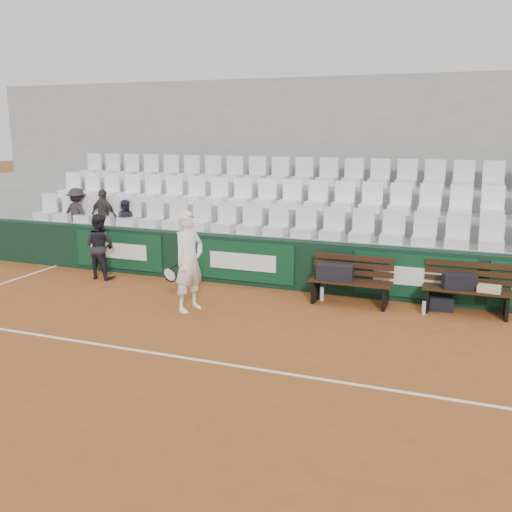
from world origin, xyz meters
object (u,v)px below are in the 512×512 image
Objects in this scene: sports_bag_left at (335,272)px; bench_right at (466,301)px; sports_bag_ground at (441,303)px; spectator_a at (76,195)px; spectator_b at (103,197)px; water_bottle_near at (322,294)px; sports_bag_right at (459,281)px; water_bottle_far at (424,308)px; bench_left at (350,292)px; ball_kid at (100,246)px; spectator_c at (124,202)px; tennis_player at (189,261)px.

bench_right is at bearing 4.92° from sports_bag_left.
spectator_a is (-8.51, 0.92, 1.50)m from sports_bag_ground.
spectator_a is at bearing 5.77° from spectator_b.
spectator_b is (-7.76, 0.92, 1.50)m from sports_bag_ground.
spectator_a is (-6.37, 1.10, 1.49)m from water_bottle_near.
spectator_a is 1.01× the size of spectator_b.
sports_bag_right is 2.30× the size of water_bottle_far.
spectator_a is at bearing 170.08° from sports_bag_left.
bench_left is at bearing 173.69° from water_bottle_far.
bench_right is 1.06× the size of ball_kid.
bench_right is at bearing 3.18° from water_bottle_near.
sports_bag_ground is 0.29× the size of ball_kid.
sports_bag_right is 8.91m from spectator_a.
water_bottle_far is (1.63, -0.13, -0.47)m from sports_bag_left.
spectator_a is at bearing 173.60° from sports_bag_right.
sports_bag_ground is at bearing 7.75° from bench_left.
sports_bag_ground is at bearing 179.01° from spectator_b.
ball_kid is at bearing 126.46° from spectator_b.
bench_right is 9.10m from spectator_a.
bench_right is 1.20× the size of spectator_a.
sports_bag_left is at bearing 175.52° from water_bottle_far.
water_bottle_far is 8.48m from spectator_a.
sports_bag_ground reaches higher than water_bottle_far.
sports_bag_right is at bearing -174.63° from ball_kid.
spectator_c is at bearing -172.52° from spectator_a.
sports_bag_ground is (-0.43, 0.04, -0.10)m from bench_right.
spectator_c reaches higher than sports_bag_left.
sports_bag_ground is at bearing -178.69° from spectator_a.
bench_left is 2.27× the size of sports_bag_left.
spectator_b is (0.75, 0.00, -0.00)m from spectator_a.
spectator_b is (-6.16, 1.14, 1.40)m from bench_left.
spectator_b is (-5.87, 1.16, 1.03)m from sports_bag_left.
water_bottle_far is (1.34, -0.15, -0.10)m from bench_left.
sports_bag_right is 4.76m from tennis_player.
bench_left is 0.47m from sports_bag_left.
tennis_player reaches higher than water_bottle_near.
spectator_b is at bearing 170.27° from water_bottle_far.
sports_bag_right is at bearing -168.70° from bench_right.
water_bottle_far is 4.21m from tennis_player.
sports_bag_ground is 1.72× the size of water_bottle_far.
bench_right is 2.27× the size of sports_bag_left.
spectator_c is at bearing 167.64° from sports_bag_left.
water_bottle_far is 0.19× the size of spectator_a.
bench_right is at bearing 11.30° from sports_bag_right.
water_bottle_far is (-0.26, -0.37, -0.01)m from sports_bag_ground.
ball_kid is 1.14× the size of spectator_b.
spectator_b is (-7.49, 1.28, 1.50)m from water_bottle_far.
water_bottle_near is 0.19× the size of ball_kid.
water_bottle_near is at bearing 177.67° from spectator_a.
sports_bag_left is 5.17m from ball_kid.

